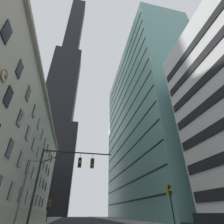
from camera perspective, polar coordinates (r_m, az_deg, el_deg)
station_building at (r=41.80m, az=-33.89°, el=-12.08°), size 14.86×59.80×23.57m
dark_skyscraper at (r=115.72m, az=-17.58°, el=2.66°), size 27.53×27.53×210.67m
glass_office_midrise at (r=58.63m, az=11.06°, el=-3.43°), size 15.73×48.38×57.04m
traffic_signal_mast at (r=19.38m, az=-14.80°, el=-18.71°), size 7.81×0.63×7.46m
traffic_light_near_right at (r=20.24m, az=19.17°, el=-24.79°), size 0.40×0.63×3.93m
traffic_light_far_left at (r=34.07m, az=-20.84°, el=-27.60°), size 0.40×0.63×3.31m
street_lamppost at (r=23.92m, az=-27.43°, el=-21.25°), size 1.91×0.32×7.20m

